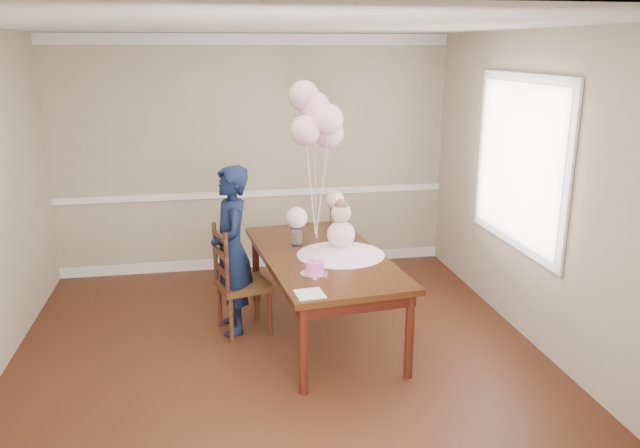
# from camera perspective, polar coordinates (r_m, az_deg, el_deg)

# --- Properties ---
(floor) EXTENTS (4.50, 5.00, 0.00)m
(floor) POSITION_cam_1_polar(r_m,az_deg,el_deg) (5.30, -3.46, -12.90)
(floor) COLOR black
(floor) RESTS_ON ground
(ceiling) EXTENTS (4.50, 5.00, 0.02)m
(ceiling) POSITION_cam_1_polar(r_m,az_deg,el_deg) (4.65, -4.04, 17.73)
(ceiling) COLOR silver
(ceiling) RESTS_ON wall_back
(wall_back) EXTENTS (4.50, 0.02, 2.70)m
(wall_back) POSITION_cam_1_polar(r_m,az_deg,el_deg) (7.23, -6.05, 6.26)
(wall_back) COLOR tan
(wall_back) RESTS_ON floor
(wall_front) EXTENTS (4.50, 0.02, 2.70)m
(wall_front) POSITION_cam_1_polar(r_m,az_deg,el_deg) (2.48, 3.18, -12.93)
(wall_front) COLOR tan
(wall_front) RESTS_ON floor
(wall_right) EXTENTS (0.02, 5.00, 2.70)m
(wall_right) POSITION_cam_1_polar(r_m,az_deg,el_deg) (5.51, 20.20, 2.35)
(wall_right) COLOR tan
(wall_right) RESTS_ON floor
(chair_rail_trim) EXTENTS (4.50, 0.02, 0.07)m
(chair_rail_trim) POSITION_cam_1_polar(r_m,az_deg,el_deg) (7.31, -5.94, 2.76)
(chair_rail_trim) COLOR white
(chair_rail_trim) RESTS_ON wall_back
(crown_molding) EXTENTS (4.50, 0.02, 0.12)m
(crown_molding) POSITION_cam_1_polar(r_m,az_deg,el_deg) (7.12, -6.35, 16.45)
(crown_molding) COLOR silver
(crown_molding) RESTS_ON wall_back
(baseboard_trim) EXTENTS (4.50, 0.02, 0.12)m
(baseboard_trim) POSITION_cam_1_polar(r_m,az_deg,el_deg) (7.54, -5.76, -3.46)
(baseboard_trim) COLOR white
(baseboard_trim) RESTS_ON floor
(window_frame) EXTENTS (0.02, 1.66, 1.56)m
(window_frame) POSITION_cam_1_polar(r_m,az_deg,el_deg) (5.89, 17.79, 5.37)
(window_frame) COLOR silver
(window_frame) RESTS_ON wall_right
(window_blinds) EXTENTS (0.01, 1.50, 1.40)m
(window_blinds) POSITION_cam_1_polar(r_m,az_deg,el_deg) (5.88, 17.63, 5.37)
(window_blinds) COLOR white
(window_blinds) RESTS_ON wall_right
(dining_table_top) EXTENTS (1.24, 2.16, 0.05)m
(dining_table_top) POSITION_cam_1_polar(r_m,az_deg,el_deg) (5.56, 0.23, -3.03)
(dining_table_top) COLOR black
(dining_table_top) RESTS_ON table_leg_fl
(table_apron) EXTENTS (1.13, 2.04, 0.10)m
(table_apron) POSITION_cam_1_polar(r_m,az_deg,el_deg) (5.58, 0.22, -3.78)
(table_apron) COLOR black
(table_apron) RESTS_ON table_leg_fl
(table_leg_fl) EXTENTS (0.08, 0.08, 0.72)m
(table_leg_fl) POSITION_cam_1_polar(r_m,az_deg,el_deg) (4.76, -1.54, -11.46)
(table_leg_fl) COLOR black
(table_leg_fl) RESTS_ON floor
(table_leg_fr) EXTENTS (0.08, 0.08, 0.72)m
(table_leg_fr) POSITION_cam_1_polar(r_m,az_deg,el_deg) (5.03, 8.17, -10.08)
(table_leg_fr) COLOR black
(table_leg_fr) RESTS_ON floor
(table_leg_bl) EXTENTS (0.08, 0.08, 0.72)m
(table_leg_bl) POSITION_cam_1_polar(r_m,az_deg,el_deg) (6.46, -5.88, -3.99)
(table_leg_bl) COLOR black
(table_leg_bl) RESTS_ON floor
(table_leg_br) EXTENTS (0.08, 0.08, 0.72)m
(table_leg_br) POSITION_cam_1_polar(r_m,az_deg,el_deg) (6.66, 1.46, -3.30)
(table_leg_br) COLOR black
(table_leg_br) RESTS_ON floor
(baby_skirt) EXTENTS (0.86, 0.86, 0.10)m
(baby_skirt) POSITION_cam_1_polar(r_m,az_deg,el_deg) (5.53, 1.91, -2.29)
(baby_skirt) COLOR #F3B3D8
(baby_skirt) RESTS_ON dining_table_top
(baby_torso) EXTENTS (0.25, 0.25, 0.25)m
(baby_torso) POSITION_cam_1_polar(r_m,az_deg,el_deg) (5.49, 1.93, -0.96)
(baby_torso) COLOR #FFA1D3
(baby_torso) RESTS_ON baby_skirt
(baby_head) EXTENTS (0.17, 0.17, 0.17)m
(baby_head) POSITION_cam_1_polar(r_m,az_deg,el_deg) (5.44, 1.94, 1.01)
(baby_head) COLOR #CBA98C
(baby_head) RESTS_ON baby_torso
(baby_hair) EXTENTS (0.12, 0.12, 0.12)m
(baby_hair) POSITION_cam_1_polar(r_m,az_deg,el_deg) (5.42, 1.95, 1.64)
(baby_hair) COLOR brown
(baby_hair) RESTS_ON baby_head
(cake_platter) EXTENTS (0.25, 0.25, 0.01)m
(cake_platter) POSITION_cam_1_polar(r_m,az_deg,el_deg) (5.08, -0.51, -4.55)
(cake_platter) COLOR silver
(cake_platter) RESTS_ON dining_table_top
(birthday_cake) EXTENTS (0.17, 0.17, 0.10)m
(birthday_cake) POSITION_cam_1_polar(r_m,az_deg,el_deg) (5.06, -0.51, -3.95)
(birthday_cake) COLOR #EA4AA0
(birthday_cake) RESTS_ON cake_platter
(cake_flower_a) EXTENTS (0.03, 0.03, 0.03)m
(cake_flower_a) POSITION_cam_1_polar(r_m,az_deg,el_deg) (5.03, -0.51, -3.24)
(cake_flower_a) COLOR silver
(cake_flower_a) RESTS_ON birthday_cake
(cake_flower_b) EXTENTS (0.03, 0.03, 0.03)m
(cake_flower_b) POSITION_cam_1_polar(r_m,az_deg,el_deg) (5.06, -0.24, -3.13)
(cake_flower_b) COLOR white
(cake_flower_b) RESTS_ON birthday_cake
(rose_vase_near) EXTENTS (0.11, 0.11, 0.16)m
(rose_vase_near) POSITION_cam_1_polar(r_m,az_deg,el_deg) (5.77, -2.12, -1.20)
(rose_vase_near) COLOR silver
(rose_vase_near) RESTS_ON dining_table_top
(roses_near) EXTENTS (0.20, 0.20, 0.20)m
(roses_near) POSITION_cam_1_polar(r_m,az_deg,el_deg) (5.72, -2.14, 0.58)
(roses_near) COLOR beige
(roses_near) RESTS_ON rose_vase_near
(rose_vase_far) EXTENTS (0.11, 0.11, 0.16)m
(rose_vase_far) POSITION_cam_1_polar(r_m,az_deg,el_deg) (6.44, 1.34, 0.62)
(rose_vase_far) COLOR silver
(rose_vase_far) RESTS_ON dining_table_top
(roses_far) EXTENTS (0.20, 0.20, 0.20)m
(roses_far) POSITION_cam_1_polar(r_m,az_deg,el_deg) (6.39, 1.35, 2.22)
(roses_far) COLOR #FFD5DE
(roses_far) RESTS_ON rose_vase_far
(napkin) EXTENTS (0.23, 0.23, 0.01)m
(napkin) POSITION_cam_1_polar(r_m,az_deg,el_deg) (4.67, -0.95, -6.41)
(napkin) COLOR silver
(napkin) RESTS_ON dining_table_top
(balloon_weight) EXTENTS (0.05, 0.05, 0.02)m
(balloon_weight) POSITION_cam_1_polar(r_m,az_deg,el_deg) (6.09, -0.37, -0.97)
(balloon_weight) COLOR silver
(balloon_weight) RESTS_ON dining_table_top
(balloon_a) EXTENTS (0.29, 0.29, 0.29)m
(balloon_a) POSITION_cam_1_polar(r_m,az_deg,el_deg) (5.85, -1.36, 8.55)
(balloon_a) COLOR #EDA8BB
(balloon_a) RESTS_ON balloon_ribbon_a
(balloon_b) EXTENTS (0.29, 0.29, 0.29)m
(balloon_b) POSITION_cam_1_polar(r_m,az_deg,el_deg) (5.85, 0.74, 9.56)
(balloon_b) COLOR #FFB4C3
(balloon_b) RESTS_ON balloon_ribbon_b
(balloon_c) EXTENTS (0.29, 0.29, 0.29)m
(balloon_c) POSITION_cam_1_polar(r_m,az_deg,el_deg) (5.96, -0.47, 10.68)
(balloon_c) COLOR #F3ACC3
(balloon_c) RESTS_ON balloon_ribbon_c
(balloon_d) EXTENTS (0.29, 0.29, 0.29)m
(balloon_d) POSITION_cam_1_polar(r_m,az_deg,el_deg) (5.94, -1.50, 11.65)
(balloon_d) COLOR #D899AE
(balloon_d) RESTS_ON balloon_ribbon_d
(balloon_e) EXTENTS (0.29, 0.29, 0.29)m
(balloon_e) POSITION_cam_1_polar(r_m,az_deg,el_deg) (6.01, 0.83, 8.25)
(balloon_e) COLOR #E09EBB
(balloon_e) RESTS_ON balloon_ribbon_e
(balloon_ribbon_a) EXTENTS (0.09, 0.01, 0.86)m
(balloon_ribbon_a) POSITION_cam_1_polar(r_m,az_deg,el_deg) (5.97, -0.85, 2.97)
(balloon_ribbon_a) COLOR white
(balloon_ribbon_a) RESTS_ON balloon_weight
(balloon_ribbon_b) EXTENTS (0.11, 0.04, 0.96)m
(balloon_ribbon_b) POSITION_cam_1_polar(r_m,az_deg,el_deg) (5.96, 0.17, 3.46)
(balloon_ribbon_b) COLOR white
(balloon_ribbon_b) RESTS_ON balloon_weight
(balloon_ribbon_c) EXTENTS (0.01, 0.10, 1.07)m
(balloon_ribbon_c) POSITION_cam_1_polar(r_m,az_deg,el_deg) (6.01, -0.42, 4.07)
(balloon_ribbon_c) COLOR white
(balloon_ribbon_c) RESTS_ON balloon_weight
(balloon_ribbon_d) EXTENTS (0.10, 0.10, 1.17)m
(balloon_ribbon_d) POSITION_cam_1_polar(r_m,az_deg,el_deg) (6.00, -0.92, 4.54)
(balloon_ribbon_d) COLOR white
(balloon_ribbon_d) RESTS_ON balloon_weight
(balloon_ribbon_e) EXTENTS (0.14, 0.09, 0.80)m
(balloon_ribbon_e) POSITION_cam_1_polar(r_m,az_deg,el_deg) (6.05, 0.22, 2.89)
(balloon_ribbon_e) COLOR white
(balloon_ribbon_e) RESTS_ON balloon_weight
(dining_chair_seat) EXTENTS (0.54, 0.54, 0.05)m
(dining_chair_seat) POSITION_cam_1_polar(r_m,az_deg,el_deg) (5.76, -7.01, -5.57)
(dining_chair_seat) COLOR #3E2311
(dining_chair_seat) RESTS_ON chair_leg_fl
(chair_leg_fl) EXTENTS (0.05, 0.05, 0.43)m
(chair_leg_fl) POSITION_cam_1_polar(r_m,az_deg,el_deg) (5.65, -8.11, -8.68)
(chair_leg_fl) COLOR #3C2110
(chair_leg_fl) RESTS_ON floor
(chair_leg_fr) EXTENTS (0.05, 0.05, 0.43)m
(chair_leg_fr) POSITION_cam_1_polar(r_m,az_deg,el_deg) (5.75, -4.63, -8.11)
(chair_leg_fr) COLOR #37140F
(chair_leg_fr) RESTS_ON floor
(chair_leg_bl) EXTENTS (0.05, 0.05, 0.43)m
(chair_leg_bl) POSITION_cam_1_polar(r_m,az_deg,el_deg) (5.96, -9.14, -7.34)
(chair_leg_bl) COLOR #38130F
(chair_leg_bl) RESTS_ON floor
(chair_leg_br) EXTENTS (0.05, 0.05, 0.43)m
(chair_leg_br) POSITION_cam_1_polar(r_m,az_deg,el_deg) (6.06, -5.83, -6.83)
(chair_leg_br) COLOR black
(chair_leg_br) RESTS_ON floor
(chair_back_post_l) EXTENTS (0.05, 0.05, 0.56)m
(chair_back_post_l) POSITION_cam_1_polar(r_m,az_deg,el_deg) (5.44, -8.53, -3.65)
(chair_back_post_l) COLOR black
(chair_back_post_l) RESTS_ON dining_chair_seat
(chair_back_post_r) EXTENTS (0.05, 0.05, 0.56)m
(chair_back_post_r) POSITION_cam_1_polar(r_m,az_deg,el_deg) (5.77, -9.56, -2.55)
(chair_back_post_r) COLOR #37190F
(chair_back_post_r) RESTS_ON dining_chair_seat
(chair_slat_low) EXTENTS (0.13, 0.40, 0.05)m
(chair_slat_low) POSITION_cam_1_polar(r_m,az_deg,el_deg) (5.65, -9.01, -4.24)
(chair_slat_low) COLOR #37160F
(chair_slat_low) RESTS_ON dining_chair_seat
(chair_slat_mid) EXTENTS (0.13, 0.40, 0.05)m
(chair_slat_mid) POSITION_cam_1_polar(r_m,az_deg,el_deg) (5.60, -9.08, -2.70)
(chair_slat_mid) COLOR #3B2210
(chair_slat_mid) RESTS_ON dining_chair_seat
(chair_slat_top) EXTENTS (0.13, 0.40, 0.05)m
(chair_slat_top) POSITION_cam_1_polar(r_m,az_deg,el_deg) (5.55, -9.15, -1.12)
(chair_slat_top) COLOR #3D1F10
(chair_slat_top) RESTS_ON dining_chair_seat
(woman) EXTENTS (0.41, 0.59, 1.55)m
(woman) POSITION_cam_1_polar(r_m,az_deg,el_deg) (5.70, -8.08, -2.40)
(woman) COLOR black
(woman) RESTS_ON floor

